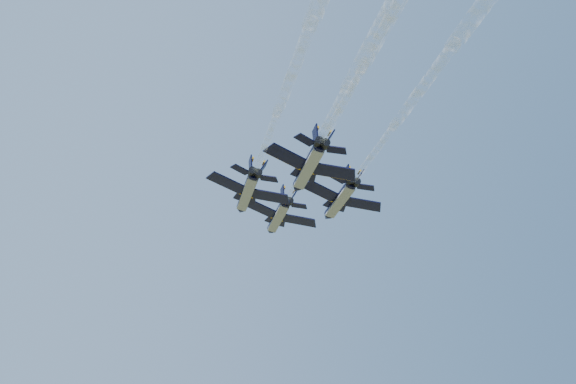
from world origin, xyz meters
name	(u,v)px	position (x,y,z in m)	size (l,w,h in m)	color
jet_lead	(278,216)	(4.88, 10.44, 97.63)	(14.23, 19.49, 5.34)	black
jet_left	(248,192)	(-5.50, -0.14, 97.63)	(14.23, 19.49, 5.34)	black
jet_right	(340,200)	(10.92, -3.06, 97.63)	(14.23, 19.49, 5.34)	black
jet_slot	(308,167)	(-1.04, -14.89, 97.63)	(14.23, 19.49, 5.34)	black
smoke_trail_lead	(377,56)	(-8.38, -46.78, 97.67)	(19.54, 75.97, 2.92)	white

